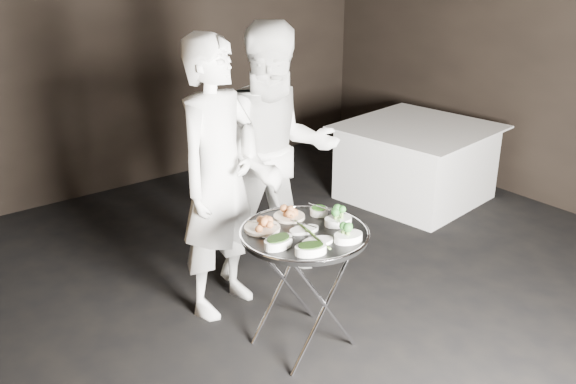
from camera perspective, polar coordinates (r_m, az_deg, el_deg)
floor at (r=3.89m, az=6.74°, el=-15.25°), size 6.00×7.00×0.05m
wall_back at (r=6.16m, az=-16.77°, el=13.44°), size 6.00×0.05×3.00m
tray_stand at (r=3.79m, az=1.41°, el=-8.21°), size 0.50×0.43×0.74m
serving_tray at (r=3.63m, az=1.46°, el=-3.68°), size 0.74×0.74×0.04m
potato_plate_a at (r=3.64m, az=-2.32°, el=-2.87°), size 0.21×0.21×0.08m
potato_plate_b at (r=3.79m, az=0.10°, el=-1.90°), size 0.19×0.19×0.07m
greens_bowl at (r=3.84m, az=2.76°, el=-1.62°), size 0.11×0.11×0.06m
asparagus_plate_a at (r=3.63m, az=1.44°, el=-3.28°), size 0.19×0.13×0.04m
asparagus_plate_b at (r=3.49m, az=2.64°, el=-4.32°), size 0.20×0.14×0.04m
spinach_bowl_a at (r=3.45m, az=-0.87°, el=-4.36°), size 0.19×0.13×0.07m
spinach_bowl_b at (r=3.38m, az=2.03°, el=-4.99°), size 0.20×0.17×0.07m
broccoli_bowl_a at (r=3.71m, az=4.48°, el=-2.45°), size 0.19×0.16×0.07m
broccoli_bowl_b at (r=3.53m, az=5.38°, el=-3.88°), size 0.19×0.15×0.07m
serving_utensils at (r=3.67m, az=0.99°, el=-2.46°), size 0.57×0.41×0.01m
waiter_left at (r=4.02m, az=-6.15°, el=1.17°), size 0.76×0.61×1.80m
waiter_right at (r=4.41m, az=-0.94°, el=3.27°), size 1.06×0.94×1.81m
dining_table at (r=6.06m, az=11.30°, el=2.59°), size 1.23×1.23×0.70m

